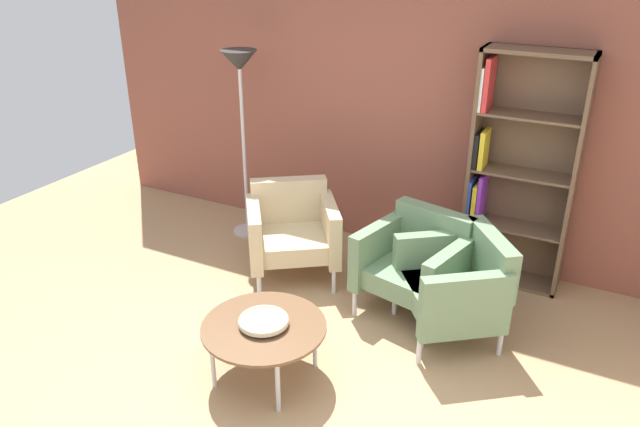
{
  "coord_description": "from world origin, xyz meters",
  "views": [
    {
      "loc": [
        1.66,
        -2.47,
        2.67
      ],
      "look_at": [
        -0.06,
        0.84,
        0.95
      ],
      "focal_mm": 34.46,
      "sensor_mm": 36.0,
      "label": 1
    }
  ],
  "objects": [
    {
      "name": "brick_back_panel",
      "position": [
        0.0,
        2.46,
        1.45
      ],
      "size": [
        6.4,
        0.12,
        2.9
      ],
      "primitive_type": "cube",
      "color": "brown",
      "rests_on": "ground_plane"
    },
    {
      "name": "floor_lamp_torchiere",
      "position": [
        -1.43,
        1.97,
        1.45
      ],
      "size": [
        0.32,
        0.32,
        1.74
      ],
      "color": "silver",
      "rests_on": "ground_plane"
    },
    {
      "name": "armchair_near_window",
      "position": [
        0.45,
        1.42,
        0.41
      ],
      "size": [
        0.84,
        0.8,
        0.78
      ],
      "rotation": [
        0.0,
        0.0,
        -0.23
      ],
      "color": "slate",
      "rests_on": "ground_plane"
    },
    {
      "name": "armchair_spare_guest",
      "position": [
        0.81,
        1.27,
        0.41
      ],
      "size": [
        0.94,
        0.95,
        0.78
      ],
      "rotation": [
        0.0,
        0.0,
        -0.93
      ],
      "color": "slate",
      "rests_on": "ground_plane"
    },
    {
      "name": "coffee_table_low",
      "position": [
        -0.14,
        0.23,
        0.37
      ],
      "size": [
        0.8,
        0.8,
        0.4
      ],
      "color": "brown",
      "rests_on": "ground_plane"
    },
    {
      "name": "ground_plane",
      "position": [
        0.0,
        0.0,
        0.0
      ],
      "size": [
        8.32,
        8.32,
        0.0
      ],
      "primitive_type": "plane",
      "color": "tan"
    },
    {
      "name": "decorative_bowl",
      "position": [
        -0.14,
        0.23,
        0.43
      ],
      "size": [
        0.32,
        0.32,
        0.05
      ],
      "color": "beige",
      "rests_on": "coffee_table_low"
    },
    {
      "name": "bookshelf_tall",
      "position": [
        0.93,
        2.26,
        0.92
      ],
      "size": [
        0.8,
        0.3,
        1.9
      ],
      "color": "brown",
      "rests_on": "ground_plane"
    },
    {
      "name": "armchair_corner_red",
      "position": [
        -0.65,
        1.48,
        0.41
      ],
      "size": [
        0.95,
        0.93,
        0.78
      ],
      "rotation": [
        0.0,
        0.0,
        0.62
      ],
      "color": "#C6B289",
      "rests_on": "ground_plane"
    }
  ]
}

